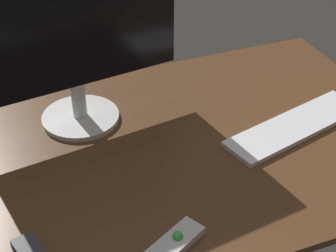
{
  "coord_description": "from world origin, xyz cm",
  "views": [
    {
      "loc": [
        -38.63,
        -105.49,
        90.0
      ],
      "look_at": [
        3.61,
        1.52,
        8.0
      ],
      "focal_mm": 59.46,
      "sensor_mm": 36.0,
      "label": 1
    }
  ],
  "objects": [
    {
      "name": "desk",
      "position": [
        0.0,
        0.0,
        1.0
      ],
      "size": [
        140.0,
        84.0,
        2.0
      ],
      "primitive_type": "cube",
      "color": "#4C301C",
      "rests_on": "ground"
    },
    {
      "name": "monitor",
      "position": [
        -14.64,
        21.2,
        27.17
      ],
      "size": [
        57.83,
        21.32,
        47.49
      ],
      "rotation": [
        0.0,
        0.0,
        0.14
      ],
      "color": "silver",
      "rests_on": "desk"
    },
    {
      "name": "keyboard",
      "position": [
        38.52,
        -4.23,
        2.68
      ],
      "size": [
        44.73,
        21.62,
        1.36
      ],
      "primitive_type": "cube",
      "rotation": [
        0.0,
        0.0,
        0.25
      ],
      "color": "silver",
      "rests_on": "desk"
    },
    {
      "name": "media_remote",
      "position": [
        -9.49,
        -32.39,
        3.05
      ],
      "size": [
        18.24,
        12.98,
        3.45
      ],
      "rotation": [
        0.0,
        0.0,
        0.48
      ],
      "color": "#B7B7BC",
      "rests_on": "desk"
    }
  ]
}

